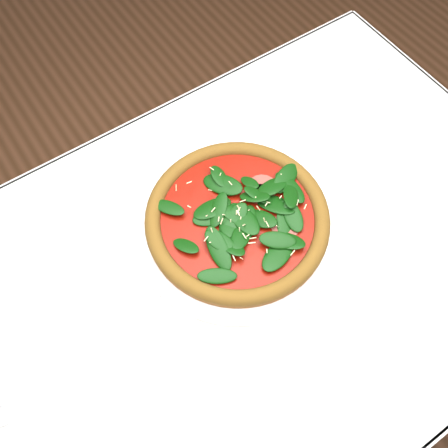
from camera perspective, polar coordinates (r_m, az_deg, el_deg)
ground at (r=1.61m, az=1.48°, el=-15.30°), size 6.00×6.00×0.00m
dining_table at (r=0.99m, az=2.34°, el=-6.78°), size 1.21×0.81×0.75m
plate at (r=0.92m, az=1.51°, el=0.15°), size 0.39×0.39×0.02m
pizza at (r=0.90m, az=1.54°, el=0.83°), size 0.44×0.44×0.04m
saucer_far at (r=1.22m, az=14.09°, el=18.00°), size 0.14×0.14×0.01m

